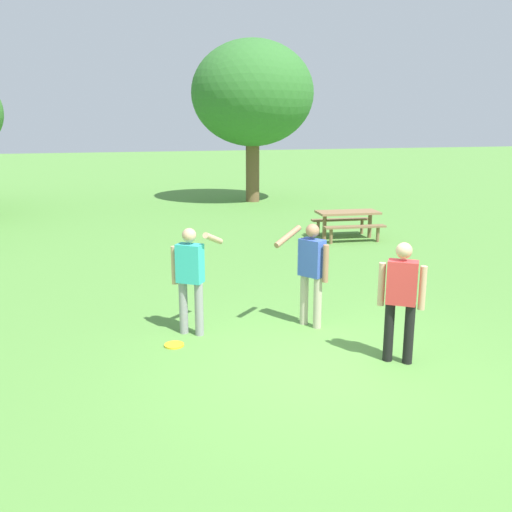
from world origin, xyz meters
name	(u,v)px	position (x,y,z in m)	size (l,w,h in m)	color
ground_plane	(329,365)	(0.00, 0.00, 0.00)	(120.00, 120.00, 0.00)	#568E3D
person_thrower	(401,295)	(0.92, -0.18, 0.94)	(0.50, 0.40, 1.64)	black
person_catcher	(191,273)	(-1.50, 1.68, 0.96)	(0.83, 0.52, 1.64)	gray
person_bystander	(311,267)	(0.34, 1.43, 0.96)	(0.83, 0.54, 1.64)	#B7AD93
frisbee	(174,345)	(-1.85, 1.29, 0.01)	(0.29, 0.29, 0.03)	yellow
picnic_table_near	(348,219)	(4.06, 7.41, 0.56)	(1.86, 1.62, 0.77)	olive
tree_back_left	(252,94)	(3.85, 15.50, 4.28)	(4.86, 4.86, 6.38)	brown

